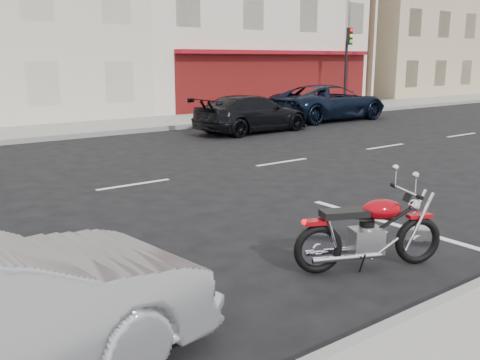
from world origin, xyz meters
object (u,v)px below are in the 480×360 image
(traffic_light, at_px, (347,57))
(suv_far, at_px, (329,102))
(car_far, at_px, (252,114))
(utility_pole, at_px, (372,13))
(fire_hydrant, at_px, (321,101))
(motorcycle, at_px, (420,230))

(traffic_light, xyz_separation_m, suv_far, (-3.72, -2.44, -1.83))
(suv_far, distance_m, car_far, 5.04)
(traffic_light, distance_m, car_far, 9.53)
(utility_pole, bearing_deg, suv_far, -154.70)
(fire_hydrant, distance_m, motorcycle, 19.57)
(fire_hydrant, height_order, motorcycle, motorcycle)
(traffic_light, height_order, car_far, traffic_light)
(utility_pole, xyz_separation_m, car_far, (-10.64, -3.79, -4.10))
(car_far, bearing_deg, utility_pole, -74.14)
(car_far, bearing_deg, fire_hydrant, -66.41)
(motorcycle, height_order, suv_far, suv_far)
(fire_hydrant, height_order, suv_far, suv_far)
(traffic_light, xyz_separation_m, motorcycle, (-14.58, -14.38, -2.12))
(utility_pole, distance_m, motorcycle, 22.54)
(fire_hydrant, distance_m, car_far, 8.04)
(traffic_light, height_order, motorcycle, traffic_light)
(motorcycle, bearing_deg, utility_pole, 65.03)
(utility_pole, relative_size, fire_hydrant, 12.50)
(utility_pole, bearing_deg, fire_hydrant, -178.36)
(suv_far, relative_size, car_far, 1.18)
(fire_hydrant, xyz_separation_m, suv_far, (-2.22, -2.60, 0.20))
(utility_pole, height_order, suv_far, utility_pole)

